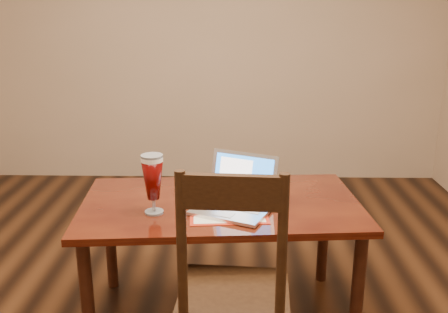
{
  "coord_description": "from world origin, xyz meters",
  "views": [
    {
      "loc": [
        0.26,
        -2.27,
        1.65
      ],
      "look_at": [
        0.21,
        0.12,
        0.93
      ],
      "focal_mm": 40.0,
      "sensor_mm": 36.0,
      "label": 1
    }
  ],
  "objects": [
    {
      "name": "dining_table",
      "position": [
        0.18,
        0.14,
        0.61
      ],
      "size": [
        1.5,
        0.92,
        0.97
      ],
      "rotation": [
        0.0,
        0.0,
        0.08
      ],
      "color": "#511A0A",
      "rests_on": "ground"
    },
    {
      "name": "dining_chair",
      "position": [
        0.26,
        -0.46,
        0.51
      ],
      "size": [
        0.49,
        0.47,
        1.09
      ],
      "rotation": [
        0.0,
        0.0,
        -0.07
      ],
      "color": "#311D0D",
      "rests_on": "ground"
    }
  ]
}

